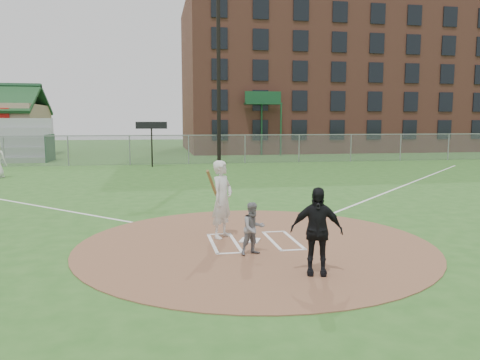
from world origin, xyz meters
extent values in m
plane|color=#2D6021|center=(0.00, 0.00, 0.00)|extent=(140.00, 140.00, 0.00)
cylinder|color=#895B41|center=(0.00, 0.00, 0.01)|extent=(8.40, 8.40, 0.02)
cube|color=silver|center=(-0.07, 0.24, 0.04)|extent=(0.59, 0.59, 0.03)
cube|color=white|center=(9.00, 9.00, 0.01)|extent=(17.04, 17.04, 0.01)
imported|color=gray|center=(-0.23, -0.91, 0.60)|extent=(0.67, 0.59, 1.15)
imported|color=black|center=(0.66, -2.42, 0.86)|extent=(1.05, 0.66, 1.67)
cube|color=white|center=(-1.00, 0.15, 0.03)|extent=(0.08, 1.80, 0.01)
cube|color=white|center=(-0.45, 0.15, 0.03)|extent=(0.08, 1.80, 0.01)
cube|color=white|center=(-0.72, 1.05, 0.03)|extent=(0.62, 0.08, 0.01)
cube|color=white|center=(-0.72, -0.75, 0.03)|extent=(0.62, 0.08, 0.01)
cube|color=white|center=(1.00, 0.15, 0.03)|extent=(0.08, 1.80, 0.01)
cube|color=white|center=(0.45, 0.15, 0.03)|extent=(0.08, 1.80, 0.01)
cube|color=white|center=(0.72, 1.05, 0.03)|extent=(0.62, 0.08, 0.01)
cube|color=white|center=(0.72, -0.75, 0.03)|extent=(0.62, 0.08, 0.01)
imported|color=silver|center=(-0.68, 0.72, 0.99)|extent=(0.81, 0.84, 1.93)
cylinder|color=brown|center=(-0.98, 0.32, 1.45)|extent=(0.35, 0.56, 0.70)
cube|color=slate|center=(0.00, 22.00, 1.00)|extent=(56.00, 0.03, 2.00)
cube|color=gray|center=(0.00, 22.00, 2.00)|extent=(56.00, 0.06, 0.06)
cube|color=gray|center=(0.00, 22.00, 1.00)|extent=(56.08, 0.08, 2.00)
cube|color=#194728|center=(-10.00, 26.20, 1.00)|extent=(0.08, 3.20, 2.00)
cube|color=brown|center=(16.00, 38.00, 7.50)|extent=(30.00, 16.00, 15.00)
cube|color=black|center=(15.90, 29.94, 7.40)|extent=(26.60, 0.10, 12.20)
cube|color=#194728|center=(7.00, 29.34, 4.50)|extent=(3.20, 1.00, 0.15)
cube|color=#194728|center=(7.00, 29.84, 2.25)|extent=(0.12, 0.12, 4.50)
cube|color=#194728|center=(8.50, 28.89, 2.25)|extent=(0.12, 0.12, 4.50)
cube|color=#194728|center=(7.00, 29.34, 5.05)|extent=(3.20, 0.08, 1.00)
cylinder|color=black|center=(2.00, 21.00, 6.00)|extent=(0.26, 0.26, 12.00)
cylinder|color=black|center=(-2.50, 20.20, 1.30)|extent=(0.10, 0.10, 2.60)
cube|color=black|center=(-2.50, 20.20, 2.70)|extent=(2.00, 0.10, 0.45)
camera|label=1|loc=(-2.30, -10.64, 2.89)|focal=35.00mm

